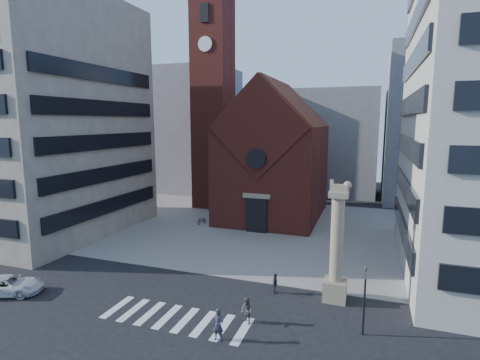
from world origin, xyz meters
name	(u,v)px	position (x,y,z in m)	size (l,w,h in m)	color
ground	(190,297)	(0.00, 0.00, 0.00)	(120.00, 120.00, 0.00)	black
piazza	(262,227)	(0.00, 19.00, 0.03)	(46.00, 30.00, 0.05)	gray
zebra_crossing	(176,318)	(0.55, -3.00, 0.01)	(10.20, 3.20, 0.01)	white
church	(275,157)	(0.00, 25.04, 7.98)	(12.00, 16.65, 18.00)	maroon
campanile	(213,100)	(-10.00, 28.00, 15.74)	(5.50, 5.50, 31.20)	maroon
building_left	(37,118)	(-24.00, 10.00, 13.00)	(18.00, 20.00, 26.00)	tan
bg_block_left	(190,130)	(-20.00, 40.00, 11.00)	(16.00, 14.00, 22.00)	gray
bg_block_mid	(335,142)	(6.00, 45.00, 9.00)	(14.00, 12.00, 18.00)	gray
bg_block_right	(441,126)	(22.00, 42.00, 12.00)	(16.00, 14.00, 24.00)	gray
lion_column	(336,254)	(10.01, 3.00, 3.46)	(1.63, 1.60, 8.68)	gray
traffic_light	(364,299)	(12.00, -1.00, 2.29)	(0.13, 0.16, 4.30)	black
white_car	(9,285)	(-12.82, -3.96, 0.67)	(2.22, 4.81, 1.34)	silver
pedestrian_0	(218,325)	(4.07, -4.37, 0.96)	(0.70, 0.46, 1.93)	#2F2E3F
pedestrian_1	(247,311)	(5.04, -2.06, 0.85)	(0.83, 0.65, 1.71)	#5D4F4A
pedestrian_2	(275,283)	(5.72, 2.61, 0.76)	(0.89, 0.37, 1.52)	#27262E
scooter_0	(202,220)	(-7.43, 18.01, 0.49)	(0.58, 1.67, 0.88)	black
scooter_1	(215,221)	(-5.70, 18.01, 0.54)	(0.46, 1.62, 0.98)	black
scooter_2	(228,223)	(-3.97, 18.01, 0.49)	(0.58, 1.67, 0.88)	black
scooter_3	(241,224)	(-2.24, 18.01, 0.54)	(0.46, 1.62, 0.98)	black
scooter_4	(255,225)	(-0.51, 18.01, 0.49)	(0.58, 1.67, 0.88)	black
scooter_5	(269,226)	(1.22, 18.01, 0.54)	(0.46, 1.62, 0.98)	black
scooter_6	(284,228)	(2.95, 18.01, 0.49)	(0.58, 1.67, 0.88)	black
scooter_7	(299,229)	(4.67, 18.01, 0.54)	(0.46, 1.62, 0.98)	black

